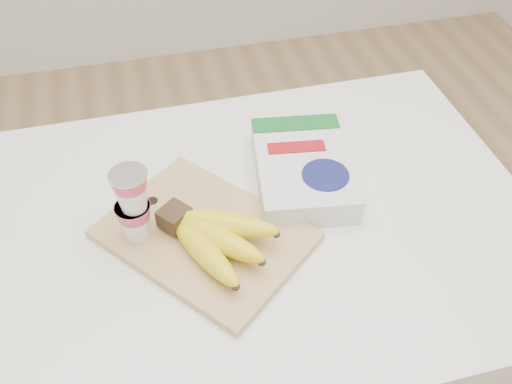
% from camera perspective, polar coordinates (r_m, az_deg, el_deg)
% --- Properties ---
extents(table, '(1.12, 0.75, 0.84)m').
position_cam_1_polar(table, '(1.36, -2.05, -15.02)').
color(table, silver).
rests_on(table, ground).
extents(cutting_board, '(0.40, 0.42, 0.02)m').
position_cam_1_polar(cutting_board, '(1.00, -5.13, -4.31)').
color(cutting_board, tan).
rests_on(cutting_board, table).
extents(bananas, '(0.20, 0.21, 0.07)m').
position_cam_1_polar(bananas, '(0.95, -4.28, -4.49)').
color(bananas, '#382816').
rests_on(bananas, cutting_board).
extents(yogurt_stack, '(0.07, 0.06, 0.14)m').
position_cam_1_polar(yogurt_stack, '(0.94, -12.23, -1.18)').
color(yogurt_stack, white).
rests_on(yogurt_stack, cutting_board).
extents(cereal_box, '(0.21, 0.28, 0.06)m').
position_cam_1_polar(cereal_box, '(1.09, 4.70, 2.34)').
color(cereal_box, white).
rests_on(cereal_box, table).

